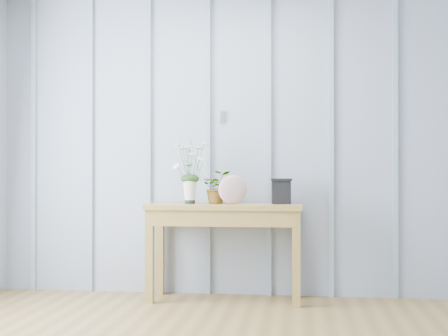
# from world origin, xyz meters

# --- Properties ---
(room_shell) EXTENTS (4.00, 4.50, 2.50)m
(room_shell) POSITION_xyz_m (-0.00, 0.92, 1.99)
(room_shell) COLOR #949FB6
(room_shell) RESTS_ON ground
(sideboard) EXTENTS (1.20, 0.45, 0.75)m
(sideboard) POSITION_xyz_m (-0.08, 1.99, 0.64)
(sideboard) COLOR olive
(sideboard) RESTS_ON ground
(daisy_vase) EXTENTS (0.36, 0.27, 0.51)m
(daisy_vase) POSITION_xyz_m (-0.35, 1.98, 1.07)
(daisy_vase) COLOR black
(daisy_vase) RESTS_ON sideboard
(spider_plant) EXTENTS (0.27, 0.24, 0.26)m
(spider_plant) POSITION_xyz_m (-0.15, 2.07, 0.88)
(spider_plant) COLOR #193A16
(spider_plant) RESTS_ON sideboard
(felt_disc_vessel) EXTENTS (0.23, 0.14, 0.23)m
(felt_disc_vessel) POSITION_xyz_m (-0.02, 1.97, 0.86)
(felt_disc_vessel) COLOR #965870
(felt_disc_vessel) RESTS_ON sideboard
(carved_box) EXTENTS (0.17, 0.14, 0.20)m
(carved_box) POSITION_xyz_m (0.36, 2.06, 0.85)
(carved_box) COLOR black
(carved_box) RESTS_ON sideboard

